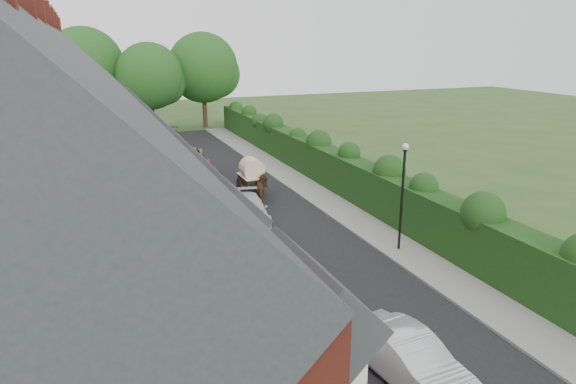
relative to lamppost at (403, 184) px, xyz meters
name	(u,v)px	position (x,y,z in m)	size (l,w,h in m)	color
ground	(382,303)	(-3.40, -4.00, -3.30)	(140.00, 140.00, 0.00)	#2D4C1E
road	(270,215)	(-3.90, 7.00, -3.29)	(6.00, 58.00, 0.02)	black
pavement_hedge_side	(335,206)	(0.20, 7.00, -3.24)	(2.20, 58.00, 0.12)	gray
pavement_house_side	(203,223)	(-7.75, 7.00, -3.24)	(1.70, 58.00, 0.12)	gray
kerb_hedge_side	(319,208)	(-0.85, 7.00, -3.23)	(0.18, 58.00, 0.13)	gray
kerb_house_side	(217,221)	(-6.95, 7.00, -3.23)	(0.18, 58.00, 0.13)	gray
hedge	(363,178)	(2.00, 7.00, -1.70)	(2.10, 58.00, 2.85)	#153C13
terrace_row	(61,157)	(-14.27, 5.98, 1.18)	(9.05, 40.50, 11.50)	maroon
garden_wall_row	(188,225)	(-8.75, 6.00, -2.84)	(0.35, 40.35, 1.10)	maroon
lamppost	(403,184)	(0.00, 0.00, 0.00)	(0.32, 0.32, 5.16)	black
tree_far_left	(153,78)	(-6.05, 36.08, 2.41)	(7.14, 6.80, 9.29)	#332316
tree_far_right	(206,69)	(-0.01, 38.08, 3.02)	(7.98, 7.60, 10.31)	#332316
tree_far_back	(89,68)	(-11.99, 39.08, 3.32)	(8.40, 8.00, 10.82)	#332316
car_silver_a	(409,358)	(-5.14, -8.20, -2.56)	(1.56, 4.48, 1.48)	silver
car_silver_b	(263,250)	(-6.40, 1.00, -2.61)	(2.29, 4.97, 1.38)	silver
car_white	(249,209)	(-5.26, 6.60, -2.63)	(1.87, 4.60, 1.34)	silver
car_green	(218,200)	(-6.40, 8.86, -2.65)	(1.54, 3.83, 1.30)	#103717
car_red	(201,171)	(-5.83, 15.90, -2.64)	(1.40, 4.01, 1.32)	maroon
car_beige	(189,158)	(-5.88, 20.07, -2.60)	(2.33, 5.05, 1.40)	gray
car_grey	(170,140)	(-6.00, 27.79, -2.51)	(2.22, 5.45, 1.58)	#4D5054
car_black	(159,130)	(-6.19, 33.34, -2.56)	(1.74, 4.33, 1.47)	black
horse	(263,190)	(-3.51, 9.38, -2.48)	(0.89, 1.94, 1.64)	#4E311C
horse_cart	(252,173)	(-3.51, 11.48, -1.96)	(1.46, 3.23, 2.33)	black
car_extra_far	(158,131)	(-6.27, 33.20, -2.61)	(1.93, 4.75, 1.38)	#5A5E61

